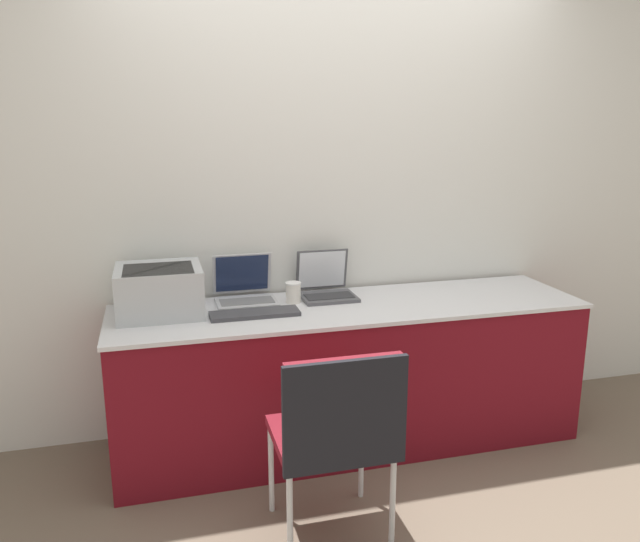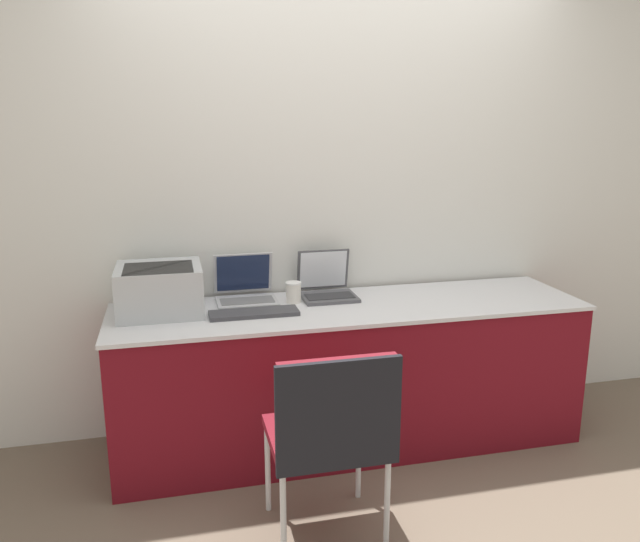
# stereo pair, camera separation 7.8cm
# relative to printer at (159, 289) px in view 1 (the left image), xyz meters

# --- Properties ---
(ground_plane) EXTENTS (14.00, 14.00, 0.00)m
(ground_plane) POSITION_rel_printer_xyz_m (0.94, -0.40, -0.89)
(ground_plane) COLOR #6B5B4C
(wall_back) EXTENTS (8.00, 0.05, 2.60)m
(wall_back) POSITION_rel_printer_xyz_m (0.94, 0.28, 0.41)
(wall_back) COLOR silver
(wall_back) RESTS_ON ground_plane
(table) EXTENTS (2.41, 0.64, 0.76)m
(table) POSITION_rel_printer_xyz_m (0.94, -0.09, -0.51)
(table) COLOR maroon
(table) RESTS_ON ground_plane
(printer) EXTENTS (0.40, 0.37, 0.23)m
(printer) POSITION_rel_printer_xyz_m (0.00, 0.00, 0.00)
(printer) COLOR #B2B7BC
(printer) RESTS_ON table
(laptop_left) EXTENTS (0.31, 0.29, 0.24)m
(laptop_left) POSITION_rel_printer_xyz_m (0.43, 0.11, -0.07)
(laptop_left) COLOR #B7B7BC
(laptop_left) RESTS_ON table
(laptop_right) EXTENTS (0.28, 0.28, 0.24)m
(laptop_right) POSITION_rel_printer_xyz_m (0.86, 0.09, -0.07)
(laptop_right) COLOR #4C4C51
(laptop_right) RESTS_ON table
(external_keyboard) EXTENTS (0.43, 0.13, 0.02)m
(external_keyboard) POSITION_rel_printer_xyz_m (0.44, -0.15, -0.12)
(external_keyboard) COLOR #3D3D42
(external_keyboard) RESTS_ON table
(coffee_cup) EXTENTS (0.08, 0.08, 0.11)m
(coffee_cup) POSITION_rel_printer_xyz_m (0.67, 0.02, -0.07)
(coffee_cup) COLOR white
(coffee_cup) RESTS_ON table
(chair) EXTENTS (0.47, 0.44, 0.85)m
(chair) POSITION_rel_printer_xyz_m (0.63, -0.90, -0.35)
(chair) COLOR maroon
(chair) RESTS_ON ground_plane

